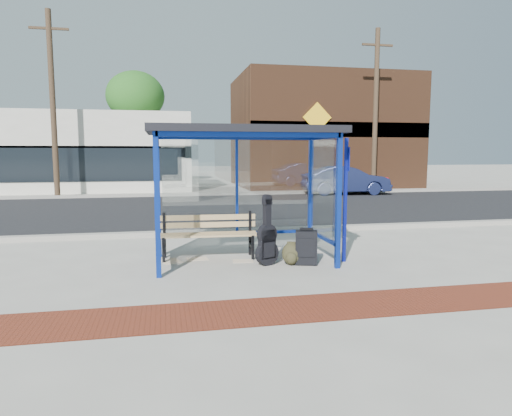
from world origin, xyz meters
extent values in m
plane|color=#B2ADA0|center=(0.00, 0.00, 0.00)|extent=(120.00, 120.00, 0.00)
cube|color=maroon|center=(0.00, -2.60, 0.01)|extent=(60.00, 1.00, 0.01)
cube|color=gray|center=(0.00, 2.90, 0.06)|extent=(60.00, 0.25, 0.12)
cube|color=black|center=(0.00, 8.00, 0.00)|extent=(60.00, 10.00, 0.00)
cube|color=gray|center=(0.00, 13.10, 0.06)|extent=(60.00, 0.25, 0.12)
cube|color=#B2ADA0|center=(0.00, 15.00, 0.00)|extent=(60.00, 4.00, 0.01)
cube|color=#0E2C9B|center=(-1.50, -0.75, 1.15)|extent=(0.08, 0.08, 2.30)
cube|color=#0E2C9B|center=(1.50, -0.75, 1.15)|extent=(0.08, 0.08, 2.30)
cube|color=#0E2C9B|center=(-1.50, 0.75, 1.15)|extent=(0.08, 0.08, 2.30)
cube|color=#0E2C9B|center=(1.50, 0.75, 1.15)|extent=(0.08, 0.08, 2.30)
cube|color=#0E2C9B|center=(0.00, 0.75, 2.26)|extent=(3.00, 0.08, 0.08)
cube|color=#0E2C9B|center=(0.00, -0.75, 2.26)|extent=(3.00, 0.08, 0.08)
cube|color=#0E2C9B|center=(-1.50, 0.00, 2.26)|extent=(0.08, 1.50, 0.08)
cube|color=#0E2C9B|center=(1.50, 0.00, 2.26)|extent=(0.08, 1.50, 0.08)
cube|color=#0E2C9B|center=(0.00, 0.75, 0.40)|extent=(3.00, 0.08, 0.06)
cube|color=#0E2C9B|center=(-1.50, 0.00, 0.40)|extent=(0.08, 1.50, 0.06)
cube|color=#0E2C9B|center=(1.50, 0.00, 0.40)|extent=(0.08, 1.50, 0.06)
cube|color=#0E2C9B|center=(0.00, 0.75, 1.35)|extent=(0.05, 0.05, 1.90)
cube|color=silver|center=(0.00, 0.75, 1.31)|extent=(2.84, 0.01, 1.82)
cube|color=silver|center=(-1.50, 0.00, 1.31)|extent=(0.02, 1.34, 1.82)
cube|color=silver|center=(1.50, 0.00, 1.31)|extent=(0.02, 1.34, 1.82)
cube|color=black|center=(0.00, 0.00, 2.36)|extent=(3.30, 1.80, 0.12)
cube|color=silver|center=(-9.00, 18.00, 2.00)|extent=(18.00, 6.00, 4.00)
cube|color=#59331E|center=(8.00, 18.50, 3.20)|extent=(10.00, 7.00, 6.40)
cube|color=black|center=(8.00, 15.05, 3.20)|extent=(10.00, 0.10, 0.80)
cube|color=yellow|center=(6.50, 14.95, 3.80)|extent=(1.56, 0.06, 1.56)
cylinder|color=#4C3826|center=(-3.00, 22.00, 2.50)|extent=(0.36, 0.36, 5.00)
ellipsoid|color=#1B5117|center=(-3.00, 22.00, 5.50)|extent=(3.60, 3.60, 3.06)
cylinder|color=#4C3826|center=(12.50, 22.00, 2.50)|extent=(0.36, 0.36, 5.00)
ellipsoid|color=#1B5117|center=(12.50, 22.00, 5.50)|extent=(3.60, 3.60, 3.06)
cylinder|color=#4C3826|center=(-6.00, 13.40, 4.00)|extent=(0.24, 0.24, 8.00)
cube|color=#4C3826|center=(-6.00, 13.40, 7.20)|extent=(1.60, 0.10, 0.10)
cylinder|color=#4C3826|center=(9.00, 13.40, 4.00)|extent=(0.24, 0.24, 8.00)
cube|color=#4C3826|center=(9.00, 13.40, 7.20)|extent=(1.60, 0.10, 0.10)
cube|color=black|center=(-1.42, 0.25, 0.23)|extent=(0.05, 0.05, 0.46)
cube|color=black|center=(-1.40, 0.64, 0.43)|extent=(0.05, 0.05, 0.86)
cube|color=black|center=(-1.41, 0.44, 0.23)|extent=(0.07, 0.41, 0.05)
cube|color=black|center=(0.20, 0.16, 0.23)|extent=(0.05, 0.05, 0.46)
cube|color=black|center=(0.22, 0.55, 0.43)|extent=(0.05, 0.05, 0.86)
cube|color=black|center=(0.21, 0.36, 0.23)|extent=(0.07, 0.41, 0.05)
cube|color=tan|center=(-0.61, 0.23, 0.46)|extent=(1.83, 0.19, 0.04)
cube|color=tan|center=(-0.60, 0.34, 0.46)|extent=(1.83, 0.19, 0.04)
cube|color=tan|center=(-0.60, 0.46, 0.46)|extent=(1.83, 0.19, 0.04)
cube|color=tan|center=(-0.59, 0.57, 0.46)|extent=(1.83, 0.19, 0.04)
cube|color=tan|center=(-0.59, 0.61, 0.61)|extent=(1.83, 0.13, 0.10)
cube|color=tan|center=(-0.59, 0.61, 0.75)|extent=(1.83, 0.13, 0.10)
cylinder|color=black|center=(0.36, -0.31, 0.22)|extent=(0.44, 0.29, 0.43)
cylinder|color=black|center=(0.36, -0.31, 0.55)|extent=(0.38, 0.26, 0.36)
cube|color=black|center=(0.36, -0.31, 0.38)|extent=(0.33, 0.24, 0.51)
cube|color=black|center=(0.36, -0.31, 0.90)|extent=(0.15, 0.14, 0.51)
cube|color=black|center=(0.36, -0.31, 1.13)|extent=(0.18, 0.16, 0.10)
cube|color=black|center=(1.05, -0.40, 0.31)|extent=(0.43, 0.34, 0.60)
cylinder|color=black|center=(0.92, -0.36, 0.03)|extent=(0.12, 0.22, 0.05)
cylinder|color=black|center=(1.19, -0.44, 0.03)|extent=(0.12, 0.22, 0.05)
cube|color=black|center=(1.05, -0.40, 0.64)|extent=(0.24, 0.11, 0.04)
cube|color=black|center=(1.02, -0.52, 0.33)|extent=(0.29, 0.10, 0.33)
ellipsoid|color=#2D2B19|center=(0.80, -0.35, 0.20)|extent=(0.40, 0.34, 0.40)
ellipsoid|color=#2D2B19|center=(0.76, -0.47, 0.15)|extent=(0.23, 0.19, 0.21)
cube|color=#2D2B19|center=(0.81, -0.33, 0.39)|extent=(0.12, 0.08, 0.03)
cube|color=navy|center=(1.80, -0.31, 1.12)|extent=(0.08, 0.08, 2.23)
cube|color=navy|center=(1.84, -0.33, 1.86)|extent=(0.10, 0.27, 0.42)
cube|color=white|center=(-1.30, 0.30, 0.00)|extent=(0.45, 0.50, 0.01)
cube|color=white|center=(0.00, 0.07, 0.00)|extent=(0.40, 0.34, 0.01)
cube|color=white|center=(-0.81, 0.40, 0.00)|extent=(0.41, 0.34, 0.01)
imported|color=#1A224A|center=(7.09, 12.39, 0.67)|extent=(4.16, 1.68, 1.35)
cylinder|color=red|center=(10.06, 14.02, 0.29)|extent=(0.19, 0.19, 0.57)
sphere|color=red|center=(10.06, 14.02, 0.60)|extent=(0.21, 0.21, 0.21)
cylinder|color=red|center=(10.06, 14.02, 0.38)|extent=(0.32, 0.14, 0.10)
camera|label=1|loc=(-1.39, -7.98, 1.97)|focal=32.00mm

